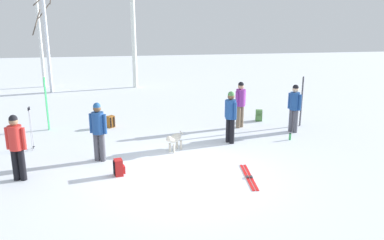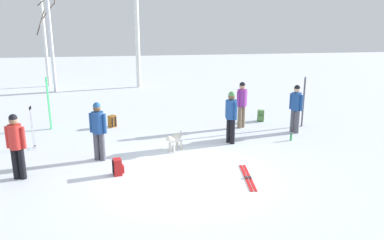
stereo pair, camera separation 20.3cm
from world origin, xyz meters
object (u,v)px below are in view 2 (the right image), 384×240
(birch_tree_1, at_px, (42,18))
(birch_tree_2, at_px, (51,37))
(dog, at_px, (175,139))
(birch_tree_3, at_px, (136,16))
(ski_poles_0, at_px, (32,126))
(backpack_1, at_px, (261,116))
(person_4, at_px, (16,142))
(ski_pair_lying_0, at_px, (248,177))
(ski_pair_planted_0, at_px, (49,104))
(backpack_2, at_px, (112,121))
(backpack_0, at_px, (118,167))
(person_0, at_px, (98,128))
(person_3, at_px, (231,114))
(person_2, at_px, (242,102))
(person_1, at_px, (296,106))
(ski_pair_planted_1, at_px, (303,102))
(water_bottle_0, at_px, (291,137))

(birch_tree_1, height_order, birch_tree_2, birch_tree_1)
(dog, xyz_separation_m, birch_tree_3, (-0.92, 11.03, 3.55))
(ski_poles_0, distance_m, backpack_1, 8.33)
(person_4, height_order, ski_pair_lying_0, person_4)
(ski_pair_planted_0, height_order, ski_pair_lying_0, ski_pair_planted_0)
(ski_pair_lying_0, bearing_deg, backpack_2, 125.13)
(dog, bearing_deg, backpack_0, -136.07)
(person_0, bearing_deg, backpack_2, 86.92)
(ski_pair_planted_0, bearing_deg, birch_tree_2, 99.05)
(birch_tree_1, distance_m, birch_tree_2, 2.05)
(dog, bearing_deg, person_3, 14.96)
(person_2, distance_m, backpack_1, 1.47)
(person_3, distance_m, birch_tree_3, 11.29)
(person_1, bearing_deg, person_4, -161.96)
(ski_pair_planted_0, relative_size, birch_tree_3, 0.25)
(ski_poles_0, relative_size, birch_tree_2, 0.25)
(person_4, height_order, backpack_1, person_4)
(birch_tree_1, bearing_deg, ski_poles_0, -81.06)
(ski_pair_planted_1, xyz_separation_m, backpack_1, (-1.30, 0.94, -0.72))
(backpack_0, bearing_deg, birch_tree_1, 108.02)
(ski_pair_planted_1, bearing_deg, birch_tree_2, 141.31)
(person_1, distance_m, backpack_0, 6.80)
(backpack_2, xyz_separation_m, water_bottle_0, (5.99, -2.50, -0.10))
(backpack_2, bearing_deg, person_2, -9.41)
(backpack_1, bearing_deg, birch_tree_2, 140.91)
(backpack_2, xyz_separation_m, birch_tree_3, (1.12, 8.07, 3.73))
(person_2, relative_size, ski_pair_planted_1, 0.91)
(birch_tree_3, bearing_deg, birch_tree_1, 169.22)
(person_1, bearing_deg, dog, -163.52)
(ski_pair_planted_0, xyz_separation_m, backpack_2, (2.21, -0.04, -0.75))
(person_4, bearing_deg, birch_tree_3, 75.50)
(person_1, xyz_separation_m, backpack_2, (-6.46, 1.65, -0.77))
(birch_tree_2, bearing_deg, ski_pair_planted_0, -80.95)
(birch_tree_2, relative_size, birch_tree_3, 0.72)
(person_0, xyz_separation_m, water_bottle_0, (6.18, 0.90, -0.87))
(ski_pair_planted_0, relative_size, ski_pair_planted_1, 1.03)
(person_3, relative_size, birch_tree_2, 0.31)
(birch_tree_1, bearing_deg, person_0, -72.70)
(ski_pair_planted_1, distance_m, birch_tree_1, 15.24)
(ski_pair_planted_0, bearing_deg, backpack_1, -0.51)
(person_4, distance_m, dog, 4.45)
(person_1, distance_m, water_bottle_0, 1.30)
(person_0, bearing_deg, ski_poles_0, 148.39)
(person_2, xyz_separation_m, birch_tree_2, (-8.12, 8.16, 1.90))
(birch_tree_3, bearing_deg, water_bottle_0, -65.26)
(ski_pair_planted_1, bearing_deg, backpack_2, 172.16)
(person_1, distance_m, ski_pair_planted_1, 0.90)
(person_0, bearing_deg, person_3, 12.99)
(person_3, bearing_deg, water_bottle_0, -1.38)
(dog, bearing_deg, ski_pair_planted_1, 21.67)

